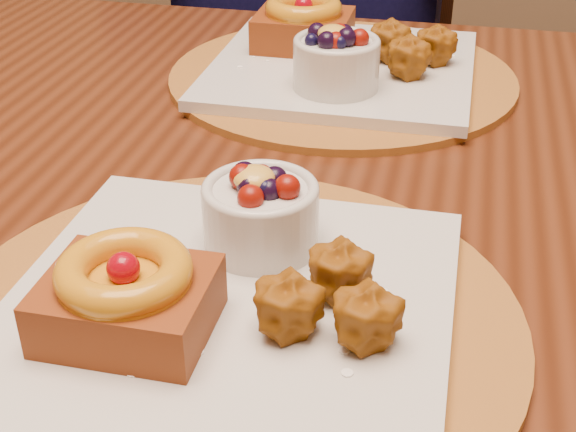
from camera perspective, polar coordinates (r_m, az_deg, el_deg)
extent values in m
cube|color=#39180A|center=(0.71, 0.87, 1.83)|extent=(1.60, 0.90, 0.04)
cylinder|color=brown|center=(0.52, -4.21, -7.38)|extent=(0.38, 0.38, 0.01)
cube|color=silver|center=(0.52, -4.25, -6.51)|extent=(0.28, 0.28, 0.01)
cube|color=#4F1B07|center=(0.49, -11.31, -6.20)|extent=(0.10, 0.08, 0.04)
torus|color=#B4720B|center=(0.47, -11.61, -3.86)|extent=(0.08, 0.08, 0.02)
sphere|color=maroon|center=(0.47, -11.63, -3.66)|extent=(0.02, 0.02, 0.02)
sphere|color=#8B4F0A|center=(0.51, 3.66, -3.91)|extent=(0.04, 0.04, 0.04)
sphere|color=#8B4F0A|center=(0.48, 0.02, -6.44)|extent=(0.04, 0.04, 0.04)
sphere|color=#8B4F0A|center=(0.47, 5.59, -7.17)|extent=(0.04, 0.04, 0.04)
cylinder|color=silver|center=(0.55, -1.95, -0.11)|extent=(0.08, 0.08, 0.04)
torus|color=silver|center=(0.54, -1.99, 1.92)|extent=(0.08, 0.08, 0.01)
ellipsoid|color=gold|center=(0.54, -2.42, 2.71)|extent=(0.03, 0.03, 0.02)
cylinder|color=brown|center=(0.90, 3.86, 9.85)|extent=(0.38, 0.38, 0.01)
cube|color=silver|center=(0.90, 3.88, 10.45)|extent=(0.28, 0.28, 0.01)
cube|color=#4F1B07|center=(0.94, 1.10, 13.07)|extent=(0.11, 0.09, 0.04)
torus|color=#B4720B|center=(0.93, 1.12, 14.60)|extent=(0.09, 0.09, 0.02)
sphere|color=maroon|center=(0.93, 1.12, 14.72)|extent=(0.02, 0.02, 0.02)
sphere|color=#8B4F0A|center=(0.86, 8.52, 11.00)|extent=(0.04, 0.04, 0.04)
sphere|color=#8B4F0A|center=(0.90, 7.20, 12.13)|extent=(0.04, 0.04, 0.04)
sphere|color=#8B4F0A|center=(0.90, 10.43, 11.80)|extent=(0.04, 0.04, 0.04)
cylinder|color=silver|center=(0.82, 3.44, 10.67)|extent=(0.09, 0.09, 0.05)
torus|color=silver|center=(0.81, 3.50, 12.27)|extent=(0.09, 0.09, 0.01)
ellipsoid|color=gold|center=(0.81, 3.23, 12.83)|extent=(0.03, 0.03, 0.02)
cube|color=black|center=(1.49, 5.88, 4.59)|extent=(0.55, 0.55, 0.04)
cylinder|color=black|center=(1.42, 0.51, -7.25)|extent=(0.03, 0.03, 0.40)
cylinder|color=black|center=(1.52, 13.85, -5.38)|extent=(0.03, 0.03, 0.40)
cylinder|color=black|center=(1.71, -1.97, 0.03)|extent=(0.03, 0.03, 0.40)
cylinder|color=black|center=(1.80, 9.34, 1.19)|extent=(0.03, 0.03, 0.40)
cube|color=black|center=(1.58, 4.30, 14.65)|extent=(0.39, 0.20, 0.43)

